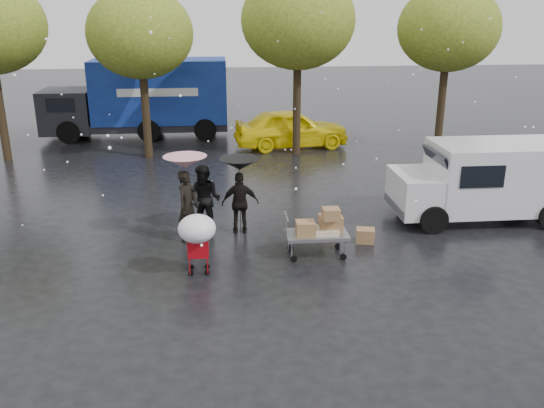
{
  "coord_description": "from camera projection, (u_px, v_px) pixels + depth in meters",
  "views": [
    {
      "loc": [
        -0.65,
        -12.95,
        5.81
      ],
      "look_at": [
        0.66,
        1.0,
        0.95
      ],
      "focal_mm": 38.0,
      "sensor_mm": 36.0,
      "label": 1
    }
  ],
  "objects": [
    {
      "name": "person_black",
      "position": [
        240.0,
        203.0,
        15.26
      ],
      "size": [
        0.98,
        0.42,
        1.68
      ],
      "primitive_type": "imported",
      "rotation": [
        0.0,
        0.0,
        3.13
      ],
      "color": "black",
      "rests_on": "ground"
    },
    {
      "name": "umbrella_black",
      "position": [
        240.0,
        164.0,
        14.92
      ],
      "size": [
        1.07,
        1.07,
        2.06
      ],
      "color": "#4C4C4C",
      "rests_on": "ground"
    },
    {
      "name": "umbrella_pink",
      "position": [
        185.0,
        162.0,
        14.37
      ],
      "size": [
        1.1,
        1.1,
        2.25
      ],
      "color": "#4C4C4C",
      "rests_on": "ground"
    },
    {
      "name": "box_ground_near",
      "position": [
        330.0,
        224.0,
        15.57
      ],
      "size": [
        0.52,
        0.45,
        0.4
      ],
      "primitive_type": "cube",
      "rotation": [
        0.0,
        0.0,
        0.23
      ],
      "color": "brown",
      "rests_on": "ground"
    },
    {
      "name": "blue_truck",
      "position": [
        142.0,
        99.0,
        26.29
      ],
      "size": [
        8.3,
        2.6,
        3.5
      ],
      "color": "navy",
      "rests_on": "ground"
    },
    {
      "name": "white_van",
      "position": [
        486.0,
        179.0,
        16.19
      ],
      "size": [
        4.91,
        2.18,
        2.2
      ],
      "color": "silver",
      "rests_on": "ground"
    },
    {
      "name": "box_ground_far",
      "position": [
        365.0,
        236.0,
        14.84
      ],
      "size": [
        0.54,
        0.46,
        0.36
      ],
      "primitive_type": "cube",
      "rotation": [
        0.0,
        0.0,
        -0.24
      ],
      "color": "brown",
      "rests_on": "ground"
    },
    {
      "name": "tree_row",
      "position": [
        221.0,
        27.0,
        21.86
      ],
      "size": [
        21.6,
        4.4,
        7.12
      ],
      "color": "black",
      "rests_on": "ground"
    },
    {
      "name": "shopping_cart",
      "position": [
        197.0,
        232.0,
        12.72
      ],
      "size": [
        0.84,
        0.84,
        1.46
      ],
      "color": "#B20A13",
      "rests_on": "ground"
    },
    {
      "name": "person_pink",
      "position": [
        187.0,
        206.0,
        14.75
      ],
      "size": [
        0.74,
        0.82,
        1.87
      ],
      "primitive_type": "imported",
      "rotation": [
        0.0,
        0.0,
        1.02
      ],
      "color": "black",
      "rests_on": "ground"
    },
    {
      "name": "person_middle",
      "position": [
        205.0,
        200.0,
        15.25
      ],
      "size": [
        1.09,
        0.97,
        1.85
      ],
      "primitive_type": "imported",
      "rotation": [
        0.0,
        0.0,
        -0.35
      ],
      "color": "black",
      "rests_on": "ground"
    },
    {
      "name": "yellow_taxi",
      "position": [
        291.0,
        128.0,
        24.57
      ],
      "size": [
        5.03,
        2.53,
        1.64
      ],
      "primitive_type": "imported",
      "rotation": [
        0.0,
        0.0,
        1.7
      ],
      "color": "yellow",
      "rests_on": "ground"
    },
    {
      "name": "ground",
      "position": [
        249.0,
        255.0,
        14.14
      ],
      "size": [
        90.0,
        90.0,
        0.0
      ],
      "primitive_type": "plane",
      "color": "black",
      "rests_on": "ground"
    },
    {
      "name": "vendor_cart",
      "position": [
        320.0,
        228.0,
        13.86
      ],
      "size": [
        1.52,
        0.8,
        1.27
      ],
      "color": "slate",
      "rests_on": "ground"
    }
  ]
}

